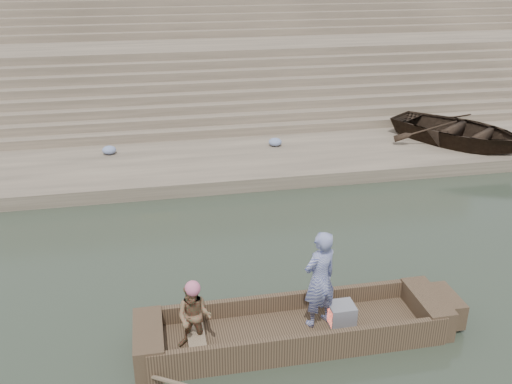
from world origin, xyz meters
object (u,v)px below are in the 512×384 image
object	(u,v)px
main_rowboat	(294,334)
standing_man	(320,279)
television	(341,314)
beached_rowboat	(459,130)
rowing_man	(194,317)

from	to	relation	value
main_rowboat	standing_man	xyz separation A→B (m)	(0.47, 0.10, 1.04)
standing_man	television	xyz separation A→B (m)	(0.39, -0.10, -0.73)
beached_rowboat	rowing_man	bearing A→B (deg)	-174.51
television	standing_man	bearing A→B (deg)	165.36
main_rowboat	beached_rowboat	world-z (taller)	beached_rowboat
television	main_rowboat	bearing A→B (deg)	180.00
standing_man	television	bearing A→B (deg)	143.38
television	beached_rowboat	bearing A→B (deg)	50.05
main_rowboat	rowing_man	bearing A→B (deg)	-175.03
rowing_man	beached_rowboat	bearing A→B (deg)	62.91
standing_man	rowing_man	distance (m)	2.28
television	rowing_man	bearing A→B (deg)	-176.65
standing_man	beached_rowboat	xyz separation A→B (m)	(7.46, 8.34, -0.27)
main_rowboat	rowing_man	world-z (taller)	rowing_man
beached_rowboat	main_rowboat	bearing A→B (deg)	-169.27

